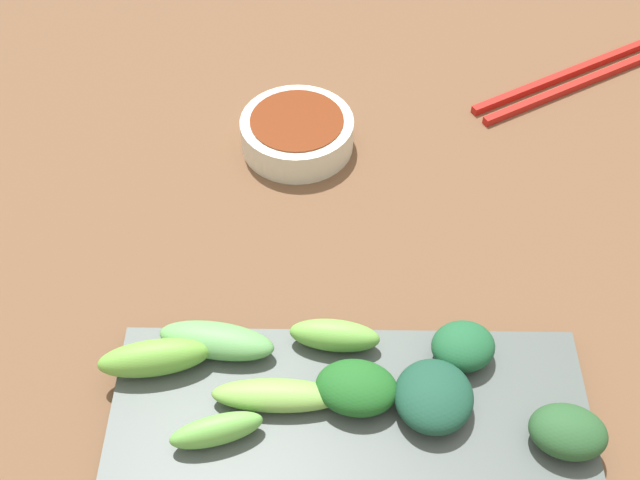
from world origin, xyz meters
TOP-DOWN VIEW (x-y plane):
  - tabletop at (0.00, 0.00)m, footprint 2.10×2.10m
  - sauce_bowl at (-0.18, -0.02)m, footprint 0.11×0.11m
  - serving_plate at (0.12, 0.02)m, footprint 0.14×0.35m
  - broccoli_leafy_0 at (0.12, 0.08)m, footprint 0.07×0.07m
  - broccoli_stalk_1 at (0.09, -0.12)m, footprint 0.04×0.09m
  - broccoli_stalk_2 at (0.07, -0.08)m, footprint 0.04×0.09m
  - broccoli_leafy_3 at (0.14, 0.18)m, footprint 0.05×0.06m
  - broccoli_leafy_4 at (0.07, 0.11)m, footprint 0.05×0.06m
  - broccoli_stalk_5 at (0.06, 0.01)m, footprint 0.03×0.07m
  - broccoli_stalk_6 at (0.14, -0.07)m, footprint 0.04×0.07m
  - broccoli_stalk_7 at (0.11, -0.03)m, footprint 0.03×0.10m
  - broccoli_leafy_8 at (0.11, 0.03)m, footprint 0.05×0.07m
  - chopsticks at (-0.28, 0.26)m, footprint 0.14×0.21m

SIDE VIEW (x-z plane):
  - tabletop at x=0.00m, z-range 0.00..0.02m
  - chopsticks at x=-0.28m, z-range 0.02..0.03m
  - serving_plate at x=0.12m, z-range 0.02..0.03m
  - sauce_bowl at x=-0.18m, z-range 0.02..0.05m
  - broccoli_stalk_7 at x=0.11m, z-range 0.03..0.05m
  - broccoli_stalk_2 at x=0.07m, z-range 0.03..0.06m
  - broccoli_stalk_6 at x=0.14m, z-range 0.03..0.06m
  - broccoli_stalk_5 at x=0.06m, z-range 0.03..0.06m
  - broccoli_leafy_4 at x=0.07m, z-range 0.03..0.06m
  - broccoli_stalk_1 at x=0.09m, z-range 0.03..0.06m
  - broccoli_leafy_8 at x=0.11m, z-range 0.03..0.06m
  - broccoli_leafy_3 at x=0.14m, z-range 0.03..0.06m
  - broccoli_leafy_0 at x=0.12m, z-range 0.03..0.06m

